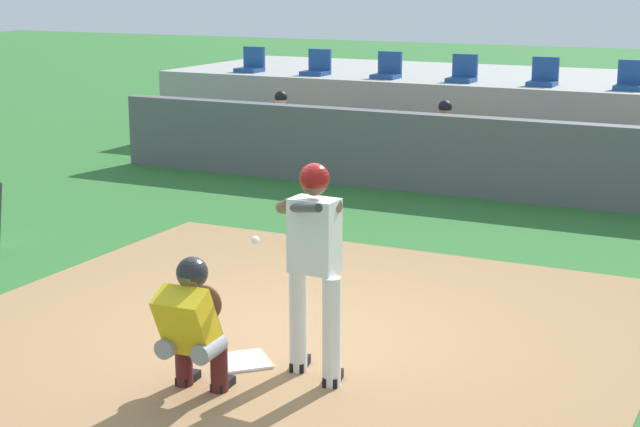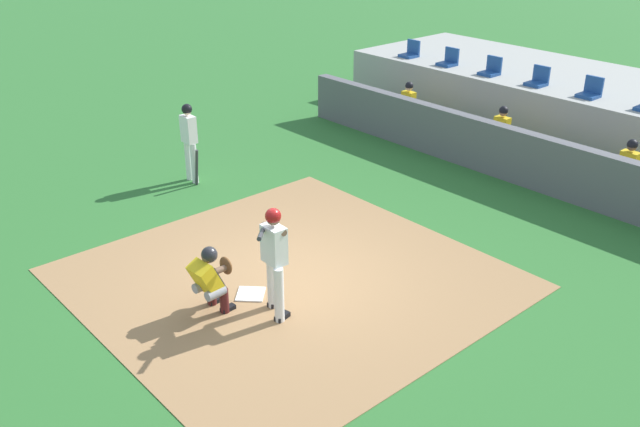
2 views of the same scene
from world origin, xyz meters
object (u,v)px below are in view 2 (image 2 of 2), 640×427
Objects in this scene: on_deck_batter at (189,138)px; stadium_seat_3 at (538,80)px; dugout_player_0 at (405,105)px; stadium_seat_1 at (449,60)px; home_plate at (251,294)px; stadium_seat_4 at (590,91)px; catcher_crouched at (211,277)px; stadium_seat_0 at (411,52)px; stadium_seat_2 at (491,70)px; batter_at_plate at (274,255)px; dugout_player_1 at (498,132)px; dugout_player_2 at (625,169)px.

stadium_seat_3 is at bearing 68.29° from on_deck_batter.
dugout_player_0 is 2.71× the size of stadium_seat_1.
home_plate is 10.29m from stadium_seat_4.
catcher_crouched is 12.34m from stadium_seat_0.
stadium_seat_0 reaches higher than on_deck_batter.
stadium_seat_0 is 2.89m from stadium_seat_2.
batter_at_plate reaches higher than catcher_crouched.
dugout_player_1 is at bearing -23.49° from stadium_seat_0.
on_deck_batter is 6.31m from dugout_player_0.
stadium_seat_1 is at bearing 116.22° from batter_at_plate.
batter_at_plate is (0.69, -0.02, 1.01)m from home_plate.
stadium_seat_2 is at bearing 105.84° from home_plate.
stadium_seat_1 is 1.00× the size of stadium_seat_4.
on_deck_batter is 9.58m from stadium_seat_4.
dugout_player_1 is 3.16m from dugout_player_2.
batter_at_plate is 12.09m from stadium_seat_0.
stadium_seat_3 is at bearing 180.00° from stadium_seat_4.
dugout_player_0 is (-4.09, 8.14, 0.65)m from home_plate.
stadium_seat_0 is at bearing 180.00° from stadium_seat_3.
stadium_seat_2 reaches higher than dugout_player_1.
catcher_crouched is at bearing -82.54° from stadium_seat_3.
stadium_seat_3 reaches higher than home_plate.
stadium_seat_2 is (-3.58, 10.20, 0.50)m from batter_at_plate.
stadium_seat_1 is at bearing 96.89° from dugout_player_0.
stadium_seat_2 is at bearing 109.34° from batter_at_plate.
stadium_seat_0 is (-1.03, 8.30, 0.51)m from on_deck_batter.
stadium_seat_2 is 1.00× the size of stadium_seat_4.
dugout_player_2 is 5.42m from stadium_seat_2.
home_plate is at bearing -21.54° from on_deck_batter.
batter_at_plate is 8.37m from dugout_player_1.
dugout_player_2 is at bearing -14.55° from stadium_seat_0.
catcher_crouched is at bearing -65.30° from dugout_player_0.
batter_at_plate is at bearing -86.13° from stadium_seat_4.
on_deck_batter reaches higher than dugout_player_0.
stadium_seat_4 is (1.10, 2.03, 0.86)m from dugout_player_1.
batter_at_plate is 11.38m from stadium_seat_1.
stadium_seat_4 is (4.33, 0.00, 0.00)m from stadium_seat_1.
stadium_seat_0 reaches higher than dugout_player_2.
home_plate is at bearing 88.31° from catcher_crouched.
batter_at_plate is at bearing -1.75° from home_plate.
on_deck_batter is 8.38m from stadium_seat_0.
stadium_seat_2 is at bearing 104.77° from catcher_crouched.
dugout_player_1 is 2.71× the size of stadium_seat_3.
stadium_seat_1 is 1.00× the size of stadium_seat_2.
catcher_crouched is 8.91m from dugout_player_1.
stadium_seat_1 is at bearing 147.85° from dugout_player_1.
batter_at_plate is at bearing -99.55° from dugout_player_2.
dugout_player_1 is (-1.10, 8.14, 0.65)m from home_plate.
stadium_seat_4 is at bearing 0.00° from stadium_seat_1.
stadium_seat_3 reaches higher than dugout_player_0.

